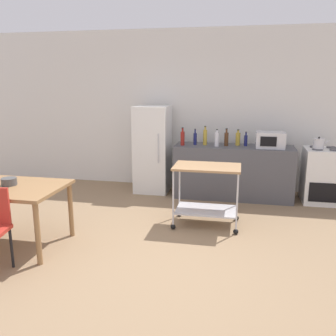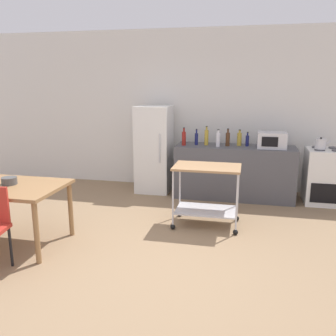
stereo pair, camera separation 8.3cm
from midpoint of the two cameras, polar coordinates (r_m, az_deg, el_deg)
The scene contains 17 objects.
ground_plane at distance 4.16m, azimuth -3.66°, elevation -14.56°, with size 12.00×12.00×0.00m, color #8C7051.
back_wall at distance 6.82m, azimuth 3.70°, elevation 9.13°, with size 8.40×0.12×2.90m, color silver.
kitchen_counter at distance 6.31m, azimuth 10.82°, elevation -0.63°, with size 2.00×0.64×0.90m, color #4C4C51.
dining_table at distance 4.78m, azimuth -24.43°, elevation -3.34°, with size 1.50×0.90×0.75m.
stove_oven at distance 6.46m, azimuth 23.79°, elevation -1.20°, with size 0.60×0.61×0.92m.
refrigerator at distance 6.53m, azimuth -1.85°, elevation 2.99°, with size 0.60×0.63×1.55m.
kitchen_cart at distance 4.97m, azimuth 6.61°, elevation -2.80°, with size 0.91×0.57×0.85m.
bottle_sesame_oil at distance 6.18m, azimuth 2.91°, elevation 4.75°, with size 0.07×0.07×0.31m.
bottle_olive_oil at distance 6.25m, azimuth 4.90°, elevation 4.67°, with size 0.06×0.06×0.27m.
bottle_sparkling_water at distance 6.24m, azimuth 6.48°, elevation 4.88°, with size 0.07×0.07×0.33m.
bottle_soy_sauce at distance 6.12m, azimuth 8.31°, elevation 4.53°, with size 0.07×0.07×0.29m.
bottle_hot_sauce at distance 6.20m, azimuth 9.81°, elevation 4.56°, with size 0.07×0.07×0.30m.
bottle_soda at distance 6.28m, azimuth 11.60°, elevation 4.54°, with size 0.08×0.08×0.27m.
bottle_vinegar at distance 6.25m, azimuth 12.80°, elevation 4.28°, with size 0.06×0.06×0.24m.
microwave at distance 6.16m, azimuth 16.47°, elevation 4.23°, with size 0.46×0.35×0.26m.
fruit_bowl at distance 4.72m, azimuth -23.36°, elevation -1.88°, with size 0.18×0.18×0.09m, color #4C4C4C.
kettle at distance 6.23m, azimuth 23.35°, elevation 3.52°, with size 0.24×0.17×0.19m.
Camera 2 is at (1.08, -3.52, 1.94)m, focal length 38.54 mm.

